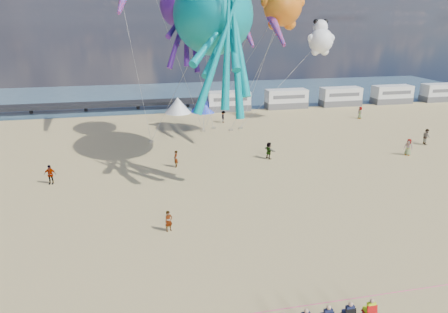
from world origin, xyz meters
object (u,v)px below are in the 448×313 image
tent_blue (204,104)px  beachgoer_3 (50,174)px  beachgoer_4 (269,150)px  beachgoer_7 (426,137)px  windsock_right (248,35)px  windsock_left (122,2)px  beachgoer_0 (408,147)px  sandbag_b (214,128)px  sandbag_a (151,142)px  windsock_mid (277,30)px  beachgoer_2 (223,117)px  sandbag_c (241,128)px  kite_octopus_teal (212,15)px  motorhome_1 (286,99)px  standing_person (169,221)px  beachgoer_6 (360,113)px  kite_panda (321,41)px  sandbag_e (203,131)px  motorhome_3 (392,94)px  motorhome_4 (441,92)px  beachgoer_5 (176,159)px  kite_teddy_orange (283,6)px  motorhome_2 (340,97)px  tent_white (178,105)px  kite_octopus_purple (181,6)px  motorhome_0 (229,101)px  sandbag_d (231,130)px

tent_blue → beachgoer_3: (-17.63, -25.61, -0.32)m
beachgoer_4 → beachgoer_7: bearing=-109.4°
windsock_right → windsock_left: bearing=155.5°
beachgoer_0 → sandbag_b: 23.53m
sandbag_a → windsock_mid: (13.47, -4.11, 12.54)m
beachgoer_2 → windsock_left: bearing=118.0°
sandbag_b → sandbag_c: same height
beachgoer_7 → kite_octopus_teal: bearing=98.9°
motorhome_1 → standing_person: size_ratio=4.42×
beachgoer_7 → sandbag_b: (-22.70, 11.80, -0.80)m
beachgoer_6 → kite_panda: kite_panda is taller
beachgoer_0 → sandbag_b: beachgoer_0 is taller
beachgoer_6 → beachgoer_7: (0.89, -13.04, 0.05)m
beachgoer_3 → beachgoer_4: bearing=15.0°
beachgoer_7 → sandbag_e: beachgoer_7 is taller
motorhome_3 → motorhome_4: same height
beachgoer_5 → beachgoer_7: 28.93m
beachgoer_5 → windsock_right: 15.71m
beachgoer_7 → kite_teddy_orange: bearing=79.5°
sandbag_e → motorhome_2: bearing=24.6°
sandbag_e → windsock_left: bearing=178.4°
tent_white → kite_octopus_purple: kite_octopus_purple is taller
beachgoer_4 → windsock_mid: windsock_mid is taller
motorhome_3 → kite_teddy_orange: size_ratio=0.91×
motorhome_0 → motorhome_4: bearing=0.0°
kite_panda → beachgoer_3: bearing=-162.9°
tent_white → beachgoer_2: bearing=-52.4°
tent_white → kite_octopus_teal: 25.47m
sandbag_b → windsock_mid: size_ratio=0.08×
tent_blue → beachgoer_7: tent_blue is taller
motorhome_0 → beachgoer_6: size_ratio=3.82×
sandbag_d → motorhome_2: bearing=28.9°
motorhome_0 → sandbag_b: bearing=-112.8°
beachgoer_0 → sandbag_d: bearing=-175.5°
kite_octopus_purple → windsock_left: kite_octopus_purple is taller
beachgoer_4 → sandbag_d: bearing=-15.2°
sandbag_e → sandbag_a: bearing=-152.1°
standing_person → windsock_mid: (12.99, 16.94, 11.91)m
motorhome_4 → motorhome_1: bearing=180.0°
motorhome_0 → motorhome_2: same height
beachgoer_5 → windsock_mid: size_ratio=0.26×
motorhome_0 → sandbag_e: 12.90m
beachgoer_4 → beachgoer_3: bearing=74.4°
beachgoer_6 → kite_octopus_teal: size_ratio=0.12×
beachgoer_0 → kite_octopus_teal: bearing=-145.0°
tent_white → sandbag_b: size_ratio=8.00×
motorhome_1 → sandbag_d: 16.71m
beachgoer_5 → kite_panda: kite_panda is taller
tent_blue → standing_person: 36.91m
motorhome_2 → motorhome_0: bearing=180.0°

